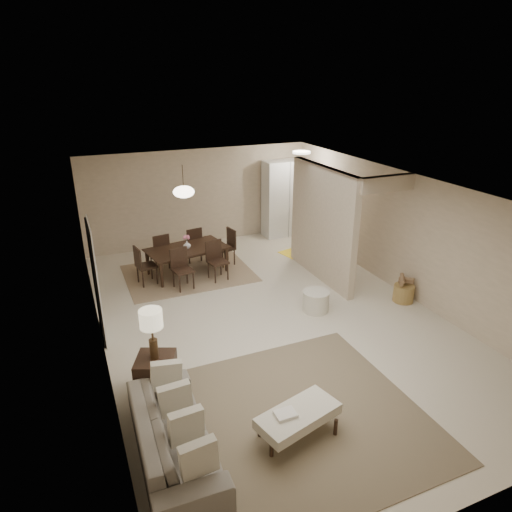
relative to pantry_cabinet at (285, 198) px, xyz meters
name	(u,v)px	position (x,y,z in m)	size (l,w,h in m)	color
floor	(270,317)	(-2.35, -4.15, -1.05)	(9.00, 9.00, 0.00)	beige
ceiling	(272,188)	(-2.35, -4.15, 1.45)	(9.00, 9.00, 0.00)	white
back_wall	(199,197)	(-2.35, 0.35, 0.20)	(6.00, 6.00, 0.00)	tan
left_wall	(95,285)	(-5.35, -4.15, 0.20)	(9.00, 9.00, 0.00)	tan
right_wall	(405,234)	(0.65, -4.15, 0.20)	(9.00, 9.00, 0.00)	tan
partition	(322,224)	(-0.55, -2.90, 0.20)	(0.15, 2.50, 2.50)	tan
doorway	(96,283)	(-5.32, -3.55, -0.03)	(0.04, 0.90, 2.04)	black
pantry_cabinet	(285,198)	(0.00, 0.00, 0.00)	(1.20, 0.55, 2.10)	silver
flush_light	(302,152)	(-0.05, -0.95, 1.41)	(0.44, 0.44, 0.05)	white
living_rug	(300,416)	(-3.09, -6.73, -1.04)	(3.20, 3.20, 0.01)	brown
sofa	(174,435)	(-4.80, -6.73, -0.74)	(0.83, 2.13, 0.62)	slate
ottoman_bench	(298,416)	(-3.29, -7.03, -0.74)	(1.17, 0.75, 0.39)	beige
side_table	(156,375)	(-4.75, -5.47, -0.76)	(0.53, 0.53, 0.58)	black
table_lamp	(151,323)	(-4.75, -5.47, 0.09)	(0.32, 0.32, 0.76)	#47321E
round_pouf	(316,301)	(-1.43, -4.25, -0.85)	(0.52, 0.52, 0.40)	beige
wicker_basket	(404,293)	(0.40, -4.60, -0.88)	(0.41, 0.41, 0.35)	olive
dining_rug	(189,273)	(-3.23, -1.58, -1.04)	(2.80, 2.10, 0.01)	#867053
dining_table	(188,261)	(-3.23, -1.58, -0.74)	(1.76, 0.98, 0.62)	black
dining_chairs	(188,256)	(-3.23, -1.58, -0.61)	(2.37, 1.88, 0.87)	black
vase	(187,245)	(-3.23, -1.58, -0.34)	(0.17, 0.17, 0.18)	white
yellow_mat	(299,251)	(-0.24, -1.37, -1.04)	(0.96, 0.59, 0.01)	yellow
pendant_light	(184,192)	(-3.23, -1.58, 0.87)	(0.46, 0.46, 0.71)	#47321E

